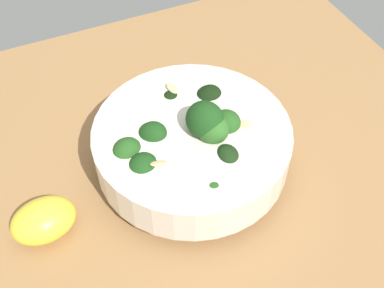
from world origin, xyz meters
TOP-DOWN VIEW (x-y plane):
  - ground_plane at (0.00, 0.00)cm, footprint 71.73×71.73cm
  - bowl_of_broccoli at (4.56, -0.99)cm, footprint 21.91×21.91cm
  - lemon_wedge at (2.96, 16.56)cm, footprint 5.66×7.24cm

SIDE VIEW (x-z plane):
  - ground_plane at x=0.00cm, z-range -4.09..0.00cm
  - lemon_wedge at x=2.96cm, z-range 0.00..4.07cm
  - bowl_of_broccoli at x=4.56cm, z-range -1.42..9.79cm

